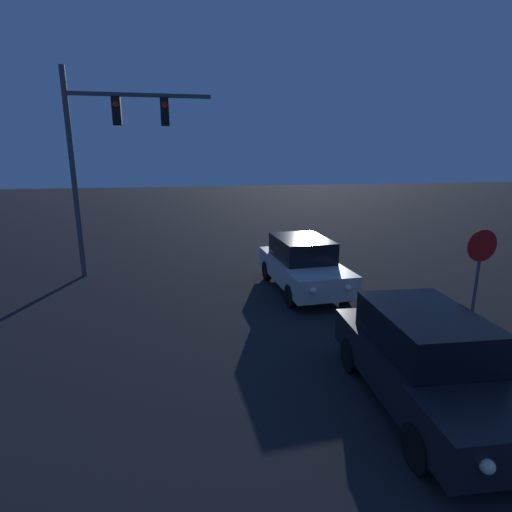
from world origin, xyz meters
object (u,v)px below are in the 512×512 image
car_near (426,360)px  stop_sign (479,264)px  traffic_signal_mast (106,143)px  car_far (303,264)px

car_near → stop_sign: stop_sign is taller
traffic_signal_mast → car_near: bearing=-55.8°
car_near → traffic_signal_mast: bearing=-51.9°
car_far → stop_sign: 5.08m
car_far → traffic_signal_mast: size_ratio=0.63×
traffic_signal_mast → stop_sign: bearing=-39.1°
car_near → stop_sign: (2.54, 2.02, 0.98)m
car_near → traffic_signal_mast: 11.63m
traffic_signal_mast → stop_sign: size_ratio=2.66×
traffic_signal_mast → stop_sign: traffic_signal_mast is taller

